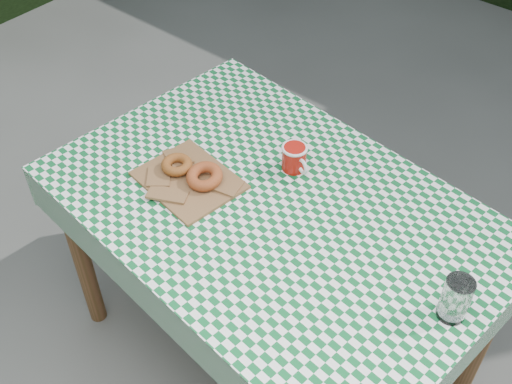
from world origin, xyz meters
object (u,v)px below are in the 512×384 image
at_px(coffee_mug, 294,158).
at_px(drinking_glass, 455,299).
at_px(paper_bag, 189,179).
at_px(table, 271,288).

distance_m(coffee_mug, drinking_glass, 0.63).
bearing_deg(drinking_glass, paper_bag, -175.38).
bearing_deg(paper_bag, table, 18.13).
xyz_separation_m(coffee_mug, drinking_glass, (0.60, -0.18, 0.02)).
bearing_deg(paper_bag, drinking_glass, 4.62).
bearing_deg(drinking_glass, table, 178.24).
bearing_deg(table, coffee_mug, 113.97).
bearing_deg(coffee_mug, drinking_glass, 4.22).
distance_m(table, coffee_mug, 0.45).
relative_size(paper_bag, coffee_mug, 1.99).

